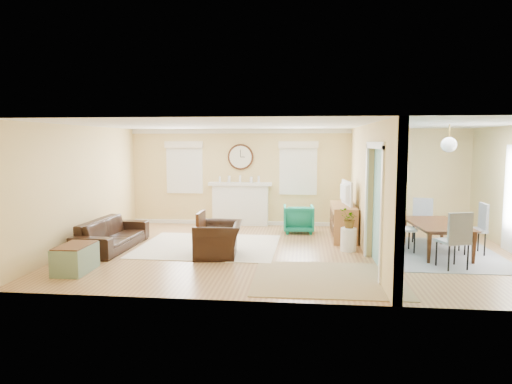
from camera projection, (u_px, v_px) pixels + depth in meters
floor at (293, 252)px, 9.40m from camera, size 9.00×9.00×0.00m
wall_back at (296, 178)px, 12.22m from camera, size 9.00×0.02×2.60m
wall_front at (288, 212)px, 6.29m from camera, size 9.00×0.02×2.60m
wall_left at (82, 187)px, 9.73m from camera, size 0.02×6.00×2.60m
ceiling at (294, 125)px, 9.11m from camera, size 9.00×6.00×0.02m
partition at (368, 186)px, 9.37m from camera, size 0.17×6.00×2.60m
fireplace at (240, 203)px, 12.34m from camera, size 1.70×0.30×1.17m
wall_clock at (241, 157)px, 12.29m from camera, size 0.70×0.07×0.70m
window_left at (184, 164)px, 12.46m from camera, size 1.05×0.13×1.42m
window_right at (298, 164)px, 12.13m from camera, size 1.05×0.13×1.42m
pendant at (449, 145)px, 8.84m from camera, size 0.30×0.30×0.55m
rug_cream at (209, 246)px, 9.89m from camera, size 2.98×2.59×0.02m
rug_jute at (328, 279)px, 7.53m from camera, size 2.48×2.04×0.01m
rug_grey at (437, 253)px, 9.27m from camera, size 2.37×2.96×0.01m
sofa at (112, 234)px, 9.67m from camera, size 0.90×2.16×0.62m
eames_chair at (218, 240)px, 9.01m from camera, size 1.00×1.12×0.67m
green_chair at (298, 219)px, 11.38m from camera, size 0.78×0.80×0.69m
trunk at (75, 258)px, 7.92m from camera, size 0.52×0.84×0.48m
credenza at (343, 222)px, 10.65m from camera, size 0.53×1.57×0.80m
tv at (343, 193)px, 10.58m from camera, size 0.25×0.98×0.56m
garden_stool at (348, 239)px, 9.46m from camera, size 0.33×0.33×0.48m
potted_plant at (349, 219)px, 9.41m from camera, size 0.47×0.46×0.40m
dining_table at (438, 238)px, 9.23m from camera, size 1.11×1.85×0.63m
dining_chair_n at (422, 217)px, 10.27m from camera, size 0.54×0.54×0.98m
dining_chair_s at (453, 235)px, 8.10m from camera, size 0.58×0.58×1.04m
dining_chair_w at (404, 223)px, 9.35m from camera, size 0.48×0.48×1.00m
dining_chair_e at (473, 224)px, 9.17m from camera, size 0.47×0.47×1.04m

